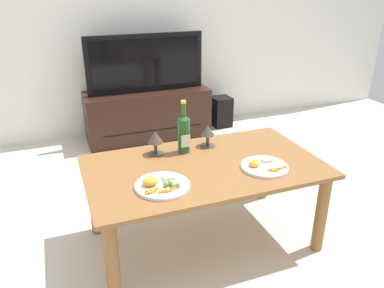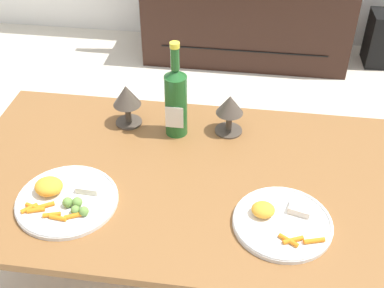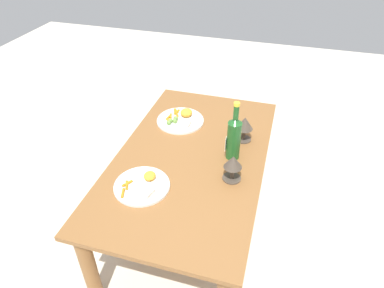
# 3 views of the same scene
# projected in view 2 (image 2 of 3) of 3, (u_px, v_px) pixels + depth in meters

# --- Properties ---
(ground_plane) EXTENTS (6.40, 6.40, 0.00)m
(ground_plane) POSITION_uv_depth(u_px,v_px,m) (183.00, 283.00, 1.78)
(ground_plane) COLOR beige
(dining_table) EXTENTS (1.32, 0.76, 0.51)m
(dining_table) POSITION_uv_depth(u_px,v_px,m) (182.00, 196.00, 1.51)
(dining_table) COLOR brown
(dining_table) RESTS_ON ground_plane
(tv_stand) EXTENTS (1.20, 0.41, 0.48)m
(tv_stand) POSITION_uv_depth(u_px,v_px,m) (246.00, 20.00, 2.96)
(tv_stand) COLOR black
(tv_stand) RESTS_ON ground_plane
(floor_speaker) EXTENTS (0.20, 0.20, 0.32)m
(floor_speaker) POSITION_uv_depth(u_px,v_px,m) (384.00, 39.00, 2.95)
(floor_speaker) COLOR black
(floor_speaker) RESTS_ON ground_plane
(wine_bottle) EXTENTS (0.07, 0.07, 0.32)m
(wine_bottle) POSITION_uv_depth(u_px,v_px,m) (176.00, 99.00, 1.55)
(wine_bottle) COLOR #1E5923
(wine_bottle) RESTS_ON dining_table
(goblet_left) EXTENTS (0.09, 0.09, 0.14)m
(goblet_left) POSITION_uv_depth(u_px,v_px,m) (127.00, 98.00, 1.61)
(goblet_left) COLOR #473D33
(goblet_left) RESTS_ON dining_table
(goblet_right) EXTENTS (0.09, 0.09, 0.14)m
(goblet_right) POSITION_uv_depth(u_px,v_px,m) (230.00, 108.00, 1.58)
(goblet_right) COLOR #473D33
(goblet_right) RESTS_ON dining_table
(dinner_plate_left) EXTENTS (0.28, 0.28, 0.06)m
(dinner_plate_left) POSITION_uv_depth(u_px,v_px,m) (65.00, 198.00, 1.37)
(dinner_plate_left) COLOR white
(dinner_plate_left) RESTS_ON dining_table
(dinner_plate_right) EXTENTS (0.26, 0.26, 0.05)m
(dinner_plate_right) POSITION_uv_depth(u_px,v_px,m) (282.00, 221.00, 1.30)
(dinner_plate_right) COLOR white
(dinner_plate_right) RESTS_ON dining_table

